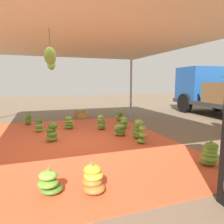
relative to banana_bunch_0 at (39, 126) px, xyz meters
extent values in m
plane|color=brown|center=(1.53, 3.98, -0.21)|extent=(40.00, 40.00, 0.00)
cube|color=#D1512D|center=(1.53, 0.98, -0.20)|extent=(6.69, 5.06, 0.01)
cylinder|color=#9EA0A5|center=(-2.27, 4.28, 1.14)|extent=(0.10, 0.10, 2.69)
cube|color=beige|center=(1.53, 0.98, 2.51)|extent=(8.00, 7.00, 0.06)
cylinder|color=#4C422D|center=(0.18, 0.45, 2.32)|extent=(0.01, 0.01, 0.33)
ellipsoid|color=#6B9E38|center=(0.18, 0.45, 1.95)|extent=(0.24, 0.24, 0.36)
cylinder|color=#4C422D|center=(2.48, 0.29, 2.31)|extent=(0.01, 0.01, 0.35)
ellipsoid|color=#6B9E38|center=(2.48, 0.29, 1.93)|extent=(0.24, 0.24, 0.36)
ellipsoid|color=#75A83D|center=(0.01, -0.01, -0.14)|extent=(0.33, 0.33, 0.12)
ellipsoid|color=#477523|center=(0.01, -0.01, -0.06)|extent=(0.27, 0.27, 0.12)
ellipsoid|color=#75A83D|center=(0.01, 0.01, 0.01)|extent=(0.25, 0.25, 0.12)
ellipsoid|color=#477523|center=(-0.02, 0.00, 0.09)|extent=(0.24, 0.24, 0.12)
ellipsoid|color=#477523|center=(-0.02, 0.02, 0.16)|extent=(0.28, 0.28, 0.12)
cylinder|color=olive|center=(0.01, -0.01, 0.22)|extent=(0.04, 0.04, 0.12)
ellipsoid|color=#60932D|center=(-0.90, 3.14, -0.11)|extent=(0.31, 0.31, 0.17)
ellipsoid|color=#75A83D|center=(-0.90, 3.11, -0.01)|extent=(0.25, 0.25, 0.17)
ellipsoid|color=#477523|center=(-0.85, 3.14, 0.08)|extent=(0.27, 0.27, 0.17)
ellipsoid|color=#6B9E38|center=(-0.88, 3.10, 0.18)|extent=(0.26, 0.26, 0.17)
cylinder|color=olive|center=(-0.88, 3.13, 0.24)|extent=(0.04, 0.04, 0.12)
ellipsoid|color=#75A83D|center=(1.30, 2.31, -0.13)|extent=(0.46, 0.46, 0.13)
ellipsoid|color=#477523|center=(1.34, 2.30, -0.07)|extent=(0.39, 0.39, 0.13)
ellipsoid|color=#477523|center=(1.33, 2.30, -0.02)|extent=(0.42, 0.42, 0.13)
ellipsoid|color=#6B9E38|center=(1.31, 2.26, 0.04)|extent=(0.36, 0.36, 0.13)
ellipsoid|color=#6B9E38|center=(1.35, 2.28, 0.10)|extent=(0.36, 0.36, 0.13)
cylinder|color=olive|center=(1.33, 2.28, 0.16)|extent=(0.04, 0.04, 0.12)
ellipsoid|color=#477523|center=(1.83, 2.67, -0.11)|extent=(0.39, 0.39, 0.17)
ellipsoid|color=#60932D|center=(1.80, 2.65, -0.02)|extent=(0.34, 0.34, 0.17)
ellipsoid|color=#518428|center=(1.80, 2.65, 0.08)|extent=(0.40, 0.40, 0.17)
ellipsoid|color=#477523|center=(1.83, 2.66, 0.18)|extent=(0.38, 0.38, 0.17)
ellipsoid|color=#75A83D|center=(1.83, 2.67, 0.27)|extent=(0.35, 0.35, 0.17)
cylinder|color=olive|center=(1.82, 2.64, 0.33)|extent=(0.04, 0.04, 0.12)
ellipsoid|color=#477523|center=(4.05, 0.15, -0.14)|extent=(0.44, 0.44, 0.12)
ellipsoid|color=#60932D|center=(4.09, 0.11, -0.03)|extent=(0.38, 0.38, 0.12)
ellipsoid|color=#75A83D|center=(4.08, 0.11, 0.08)|extent=(0.30, 0.30, 0.12)
cylinder|color=olive|center=(4.07, 0.12, 0.14)|extent=(0.04, 0.04, 0.12)
ellipsoid|color=#6B9E38|center=(1.27, 0.32, -0.11)|extent=(0.41, 0.41, 0.18)
ellipsoid|color=#518428|center=(1.30, 0.33, 0.00)|extent=(0.29, 0.29, 0.18)
ellipsoid|color=#477523|center=(1.27, 0.31, 0.12)|extent=(0.35, 0.35, 0.18)
ellipsoid|color=#477523|center=(1.28, 0.36, 0.23)|extent=(0.33, 0.33, 0.18)
cylinder|color=olive|center=(1.28, 0.33, 0.29)|extent=(0.04, 0.04, 0.12)
ellipsoid|color=#477523|center=(3.99, 3.09, -0.13)|extent=(0.44, 0.44, 0.14)
ellipsoid|color=#60932D|center=(4.03, 3.08, -0.05)|extent=(0.41, 0.41, 0.14)
ellipsoid|color=#60932D|center=(4.01, 3.10, 0.04)|extent=(0.39, 0.39, 0.14)
ellipsoid|color=#6B9E38|center=(4.00, 3.12, 0.12)|extent=(0.37, 0.37, 0.14)
ellipsoid|color=#518428|center=(4.04, 3.09, 0.20)|extent=(0.29, 0.29, 0.14)
cylinder|color=olive|center=(4.02, 3.11, 0.26)|extent=(0.04, 0.04, 0.12)
ellipsoid|color=#60932D|center=(2.26, 2.53, -0.13)|extent=(0.33, 0.33, 0.13)
ellipsoid|color=#75A83D|center=(2.28, 2.56, 0.04)|extent=(0.26, 0.26, 0.13)
ellipsoid|color=#75A83D|center=(2.27, 2.55, 0.21)|extent=(0.20, 0.20, 0.13)
cylinder|color=olive|center=(2.27, 2.53, 0.27)|extent=(0.04, 0.04, 0.12)
ellipsoid|color=#996628|center=(4.26, 0.73, -0.13)|extent=(0.33, 0.33, 0.14)
ellipsoid|color=#996628|center=(4.21, 0.72, -0.04)|extent=(0.32, 0.32, 0.14)
ellipsoid|color=gold|center=(4.22, 0.74, 0.05)|extent=(0.40, 0.40, 0.14)
ellipsoid|color=gold|center=(4.21, 0.73, 0.14)|extent=(0.37, 0.37, 0.14)
cylinder|color=olive|center=(4.24, 0.71, 0.20)|extent=(0.04, 0.04, 0.12)
ellipsoid|color=#518428|center=(-0.14, 0.97, -0.13)|extent=(0.36, 0.36, 0.13)
ellipsoid|color=#75A83D|center=(-0.15, 1.00, -0.03)|extent=(0.42, 0.42, 0.13)
ellipsoid|color=#75A83D|center=(-0.11, 0.98, 0.07)|extent=(0.33, 0.33, 0.13)
ellipsoid|color=#75A83D|center=(-0.10, 0.97, 0.17)|extent=(0.37, 0.37, 0.13)
cylinder|color=olive|center=(-0.13, 0.98, 0.23)|extent=(0.04, 0.04, 0.12)
ellipsoid|color=#477523|center=(0.38, 2.00, -0.12)|extent=(0.36, 0.36, 0.15)
ellipsoid|color=#6B9E38|center=(0.40, 2.00, -0.03)|extent=(0.26, 0.26, 0.15)
ellipsoid|color=#477523|center=(0.38, 2.00, 0.06)|extent=(0.33, 0.33, 0.15)
ellipsoid|color=#75A83D|center=(0.37, 1.97, 0.15)|extent=(0.31, 0.31, 0.15)
ellipsoid|color=#75A83D|center=(0.39, 1.97, 0.25)|extent=(0.27, 0.27, 0.15)
cylinder|color=olive|center=(0.37, 1.98, 0.31)|extent=(0.04, 0.04, 0.12)
ellipsoid|color=#518428|center=(0.51, 2.73, -0.13)|extent=(0.42, 0.42, 0.14)
ellipsoid|color=#518428|center=(0.54, 2.73, -0.06)|extent=(0.39, 0.39, 0.14)
ellipsoid|color=#477523|center=(0.52, 2.76, 0.01)|extent=(0.39, 0.39, 0.14)
ellipsoid|color=#75A83D|center=(0.56, 2.75, 0.08)|extent=(0.35, 0.35, 0.14)
ellipsoid|color=#75A83D|center=(0.54, 2.75, 0.14)|extent=(0.34, 0.34, 0.14)
cylinder|color=olive|center=(0.53, 2.75, 0.20)|extent=(0.04, 0.04, 0.12)
ellipsoid|color=#477523|center=(-1.35, -0.39, -0.13)|extent=(0.33, 0.33, 0.14)
ellipsoid|color=#518428|center=(-1.32, -0.40, -0.06)|extent=(0.24, 0.24, 0.14)
ellipsoid|color=#477523|center=(-1.34, -0.38, 0.02)|extent=(0.30, 0.30, 0.14)
ellipsoid|color=#477523|center=(-1.30, -0.37, 0.09)|extent=(0.28, 0.28, 0.14)
ellipsoid|color=#518428|center=(-1.36, -0.38, 0.16)|extent=(0.27, 0.27, 0.14)
cylinder|color=olive|center=(-1.33, -0.37, 0.22)|extent=(0.04, 0.04, 0.12)
cube|color=#1E4C93|center=(-2.17, 8.46, 1.34)|extent=(1.93, 2.31, 1.70)
cube|color=#232D38|center=(-3.06, 8.53, 1.68)|extent=(0.17, 1.89, 0.75)
cylinder|color=black|center=(-2.13, 7.37, 0.29)|extent=(1.02, 0.36, 1.00)
cylinder|color=black|center=(-1.96, 9.53, 0.29)|extent=(1.02, 0.36, 1.00)
cube|color=olive|center=(-2.31, 1.79, -0.03)|extent=(0.61, 0.56, 0.35)
cube|color=#B78947|center=(-2.14, 1.85, -0.07)|extent=(0.48, 0.46, 0.27)
camera|label=1|loc=(7.04, 0.04, 1.40)|focal=33.49mm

